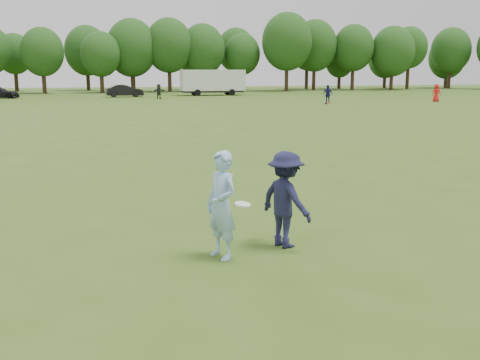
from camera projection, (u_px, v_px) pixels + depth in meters
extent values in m
plane|color=#395417|center=(279.00, 244.00, 10.33)|extent=(200.00, 200.00, 0.00)
imported|color=#98BEEB|center=(222.00, 205.00, 9.42)|extent=(0.68, 0.79, 1.84)
imported|color=#1A1B3A|center=(286.00, 200.00, 10.05)|extent=(1.07, 1.29, 1.74)
imported|color=navy|center=(328.00, 94.00, 52.74)|extent=(0.98, 1.11, 1.80)
imported|color=red|center=(436.00, 93.00, 56.63)|extent=(0.97, 1.04, 1.79)
imported|color=#262626|center=(159.00, 91.00, 62.10)|extent=(1.60, 1.15, 1.67)
imported|color=black|center=(125.00, 91.00, 66.77)|extent=(4.50, 1.91, 1.45)
cone|color=#E5490C|center=(328.00, 103.00, 52.46)|extent=(0.28, 0.28, 0.30)
cylinder|color=white|center=(243.00, 204.00, 9.20)|extent=(0.33, 0.33, 0.08)
cube|color=white|center=(213.00, 80.00, 71.04)|extent=(8.00, 2.50, 2.60)
cube|color=black|center=(213.00, 91.00, 71.31)|extent=(7.60, 2.30, 0.25)
cylinder|color=black|center=(198.00, 93.00, 69.60)|extent=(0.80, 0.25, 0.80)
cylinder|color=black|center=(194.00, 92.00, 71.97)|extent=(0.80, 0.25, 0.80)
cylinder|color=black|center=(232.00, 92.00, 70.70)|extent=(0.80, 0.25, 0.80)
cylinder|color=black|center=(227.00, 92.00, 73.07)|extent=(0.80, 0.25, 0.80)
cube|color=#333333|center=(178.00, 91.00, 70.20)|extent=(1.20, 0.15, 0.12)
cylinder|color=#332114|center=(44.00, 82.00, 76.91)|extent=(0.56, 0.56, 3.14)
ellipsoid|color=#1D3E14|center=(42.00, 52.00, 76.14)|extent=(5.78, 5.78, 6.64)
cylinder|color=#332114|center=(102.00, 82.00, 78.61)|extent=(0.56, 0.56, 3.01)
ellipsoid|color=#1D3E14|center=(101.00, 54.00, 77.87)|extent=(5.46, 5.46, 6.28)
cylinder|color=#332114|center=(133.00, 81.00, 81.96)|extent=(0.56, 0.56, 3.23)
ellipsoid|color=#1D3E14|center=(132.00, 48.00, 81.05)|extent=(7.29, 7.29, 8.38)
cylinder|color=#332114|center=(170.00, 79.00, 83.17)|extent=(0.56, 0.56, 3.77)
ellipsoid|color=#1D3E14|center=(169.00, 45.00, 82.24)|extent=(6.95, 6.95, 8.00)
cylinder|color=#332114|center=(203.00, 80.00, 85.05)|extent=(0.56, 0.56, 3.33)
ellipsoid|color=#1D3E14|center=(203.00, 50.00, 84.18)|extent=(6.71, 6.71, 7.71)
cylinder|color=#332114|center=(242.00, 80.00, 86.85)|extent=(0.56, 0.56, 3.22)
ellipsoid|color=#1D3E14|center=(242.00, 54.00, 86.09)|extent=(5.54, 5.54, 6.37)
cylinder|color=#332114|center=(287.00, 77.00, 85.54)|extent=(0.56, 0.56, 4.15)
ellipsoid|color=#1D3E14|center=(287.00, 42.00, 84.52)|extent=(7.59, 7.59, 8.73)
cylinder|color=#332114|center=(314.00, 78.00, 90.38)|extent=(0.56, 0.56, 3.95)
ellipsoid|color=#1D3E14|center=(315.00, 46.00, 89.41)|extent=(7.16, 7.16, 8.24)
cylinder|color=#332114|center=(352.00, 78.00, 90.60)|extent=(0.56, 0.56, 3.90)
ellipsoid|color=#1D3E14|center=(354.00, 48.00, 89.70)|extent=(6.49, 6.49, 7.46)
cylinder|color=#332114|center=(391.00, 80.00, 91.09)|extent=(0.56, 0.56, 3.16)
ellipsoid|color=#1D3E14|center=(393.00, 51.00, 90.21)|extent=(6.99, 6.99, 8.04)
cylinder|color=#332114|center=(408.00, 76.00, 94.37)|extent=(0.56, 0.56, 4.29)
ellipsoid|color=#1D3E14|center=(409.00, 48.00, 93.47)|extent=(6.02, 6.02, 6.93)
cylinder|color=#332114|center=(449.00, 78.00, 98.21)|extent=(0.56, 0.56, 3.68)
ellipsoid|color=#1D3E14|center=(451.00, 50.00, 97.30)|extent=(6.78, 6.78, 7.80)
cylinder|color=#332114|center=(16.00, 80.00, 84.25)|extent=(0.56, 0.56, 3.29)
ellipsoid|color=#1D3E14|center=(14.00, 54.00, 83.50)|extent=(5.30, 5.30, 6.09)
cylinder|color=#332114|center=(88.00, 80.00, 88.26)|extent=(0.56, 0.56, 3.28)
ellipsoid|color=#1D3E14|center=(87.00, 50.00, 87.39)|extent=(6.78, 6.78, 7.79)
cylinder|color=#332114|center=(134.00, 80.00, 88.56)|extent=(0.56, 0.56, 3.11)
ellipsoid|color=#1D3E14|center=(133.00, 56.00, 87.82)|extent=(5.34, 5.34, 6.14)
cylinder|color=#332114|center=(191.00, 79.00, 92.22)|extent=(0.56, 0.56, 3.50)
ellipsoid|color=#1D3E14|center=(191.00, 55.00, 91.49)|extent=(4.82, 4.82, 5.54)
cylinder|color=#332114|center=(236.00, 78.00, 94.70)|extent=(0.56, 0.56, 3.80)
ellipsoid|color=#1D3E14|center=(236.00, 50.00, 93.82)|extent=(6.34, 6.34, 7.29)
cylinder|color=#332114|center=(306.00, 77.00, 96.06)|extent=(0.56, 0.56, 3.84)
ellipsoid|color=#1D3E14|center=(307.00, 53.00, 95.28)|extent=(5.09, 5.09, 5.86)
cylinder|color=#332114|center=(339.00, 81.00, 96.47)|extent=(0.56, 0.56, 2.58)
ellipsoid|color=#1D3E14|center=(340.00, 61.00, 95.82)|extent=(4.86, 4.86, 5.59)
cylinder|color=#332114|center=(384.00, 81.00, 100.20)|extent=(0.56, 0.56, 2.62)
ellipsoid|color=#1D3E14|center=(386.00, 58.00, 99.44)|extent=(6.11, 6.11, 7.02)
cylinder|color=#332114|center=(445.00, 81.00, 101.84)|extent=(0.56, 0.56, 2.54)
ellipsoid|color=#1D3E14|center=(447.00, 58.00, 101.06)|extent=(6.47, 6.47, 7.44)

